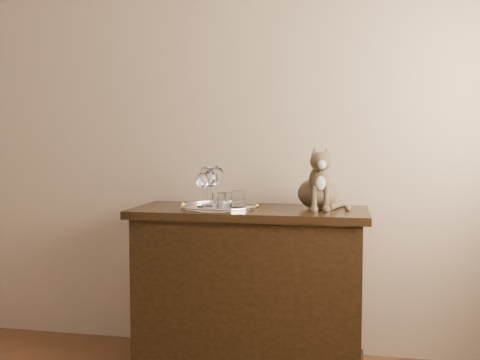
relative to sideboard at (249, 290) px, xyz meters
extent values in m
cube|color=tan|center=(-0.60, 0.31, 0.93)|extent=(4.00, 0.10, 2.70)
cylinder|color=white|center=(-0.15, -0.03, 0.43)|extent=(0.40, 0.40, 0.01)
cylinder|color=white|center=(-0.11, -0.10, 0.47)|extent=(0.07, 0.07, 0.08)
cylinder|color=white|center=(-0.13, -0.12, 0.47)|extent=(0.07, 0.07, 0.08)
cylinder|color=white|center=(-0.06, -0.02, 0.47)|extent=(0.07, 0.07, 0.08)
camera|label=1|loc=(0.48, -2.69, 0.76)|focal=40.00mm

